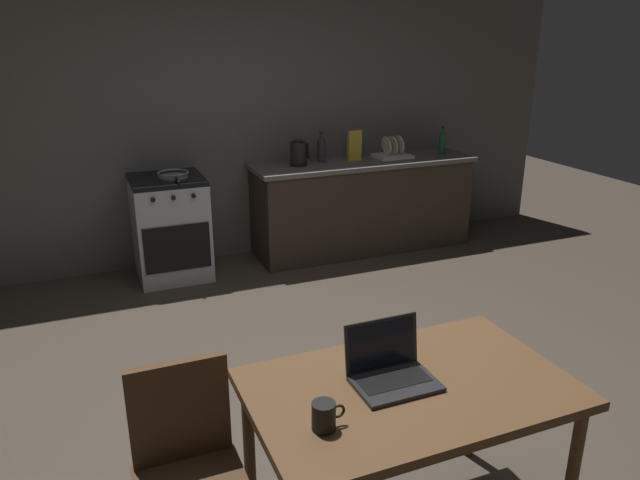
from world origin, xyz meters
The scene contains 14 objects.
ground_plane centered at (0.00, 0.00, 0.00)m, with size 12.00×12.00×0.00m, color #473D33.
back_wall centered at (0.30, 2.65, 1.35)m, with size 6.40×0.10×2.70m, color #5A5855.
kitchen_counter centered at (1.28, 2.30, 0.44)m, with size 2.16×0.64×0.89m.
stove_oven centered at (-0.56, 2.30, 0.44)m, with size 0.60×0.62×0.89m.
dining_table centered at (-0.15, -1.00, 0.67)m, with size 1.26×0.77×0.74m.
chair centered at (-1.00, -0.84, 0.51)m, with size 0.40×0.40×0.89m.
laptop centered at (-0.20, -0.95, 0.79)m, with size 0.32×0.25×0.23m.
electric_kettle centered at (0.63, 2.30, 1.00)m, with size 0.18×0.15×0.23m.
bottle centered at (2.12, 2.25, 1.01)m, with size 0.07×0.07×0.27m.
frying_pan centered at (-0.50, 2.27, 0.91)m, with size 0.26×0.43×0.05m.
coffee_mug centered at (-0.56, -1.12, 0.79)m, with size 0.12×0.08×0.10m.
cereal_box centered at (1.20, 2.32, 1.03)m, with size 0.13×0.05×0.28m.
dish_rack centered at (1.60, 2.30, 0.93)m, with size 0.34×0.26×0.21m.
bottle_b centered at (0.89, 2.38, 1.02)m, with size 0.08×0.08×0.28m.
Camera 1 is at (-1.24, -2.73, 2.05)m, focal length 33.69 mm.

